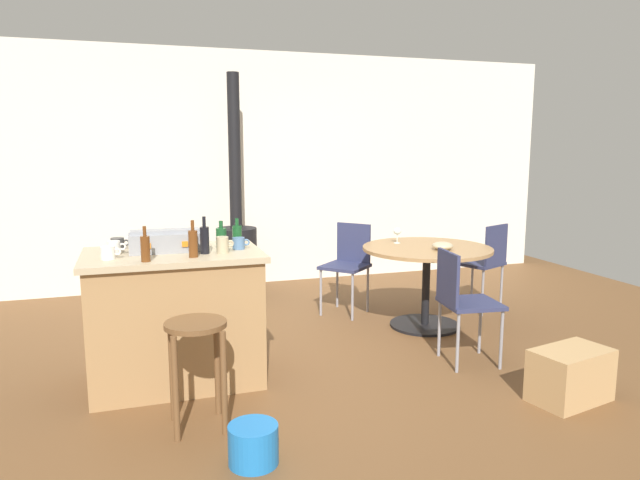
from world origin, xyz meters
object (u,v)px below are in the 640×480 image
at_px(folding_chair_far, 462,298).
at_px(bottle_4, 145,248).
at_px(folding_chair_left, 485,259).
at_px(toolbox, 166,241).
at_px(dining_table, 427,265).
at_px(cup_2, 118,244).
at_px(bottle_3, 205,239).
at_px(serving_bowl, 443,246).
at_px(cardboard_box, 570,375).
at_px(bottle_0, 221,237).
at_px(cup_0, 114,248).
at_px(cup_1, 223,245).
at_px(plastic_bucket, 253,444).
at_px(folding_chair_near, 348,261).
at_px(cup_4, 108,253).
at_px(bottle_1, 193,243).
at_px(kitchen_island, 175,317).
at_px(wood_stove, 237,243).
at_px(cup_3, 239,243).
at_px(wooden_stool, 196,349).
at_px(bottle_2, 237,235).
at_px(wine_glass, 397,232).

relative_size(folding_chair_far, bottle_4, 3.86).
distance_m(folding_chair_left, toolbox, 3.21).
bearing_deg(dining_table, cup_2, -172.25).
relative_size(folding_chair_far, bottle_3, 3.45).
relative_size(serving_bowl, cardboard_box, 0.35).
xyz_separation_m(dining_table, cardboard_box, (0.14, -1.68, -0.40)).
distance_m(bottle_0, cup_0, 0.72).
relative_size(folding_chair_left, cup_2, 6.95).
relative_size(cup_1, serving_bowl, 0.65).
relative_size(dining_table, bottle_0, 6.09).
bearing_deg(plastic_bucket, folding_chair_left, 37.04).
height_order(folding_chair_near, cup_4, cup_4).
distance_m(folding_chair_near, bottle_1, 2.23).
bearing_deg(folding_chair_near, kitchen_island, -144.84).
bearing_deg(wood_stove, cup_1, -101.82).
bearing_deg(cup_3, folding_chair_far, -10.74).
bearing_deg(wooden_stool, cup_1, 67.17).
relative_size(wooden_stool, cup_0, 5.40).
distance_m(bottle_3, bottle_4, 0.41).
relative_size(wood_stove, cup_0, 20.26).
height_order(dining_table, bottle_3, bottle_3).
height_order(wood_stove, cup_4, wood_stove).
bearing_deg(cup_4, wooden_stool, -52.11).
height_order(folding_chair_left, bottle_2, bottle_2).
bearing_deg(folding_chair_near, wooden_stool, -130.46).
distance_m(dining_table, toolbox, 2.38).
xyz_separation_m(kitchen_island, folding_chair_near, (1.73, 1.22, 0.06)).
distance_m(bottle_2, cup_2, 0.82).
relative_size(bottle_4, cup_0, 1.89).
xyz_separation_m(bottle_1, wine_glass, (1.96, 1.07, -0.17)).
bearing_deg(bottle_2, cup_4, -161.76).
distance_m(folding_chair_near, cup_1, 2.01).
relative_size(toolbox, bottle_0, 2.53).
height_order(wood_stove, cup_2, wood_stove).
relative_size(bottle_0, cup_2, 1.50).
bearing_deg(folding_chair_far, cup_4, 175.49).
distance_m(toolbox, bottle_0, 0.39).
xyz_separation_m(kitchen_island, bottle_1, (0.12, -0.23, 0.55)).
distance_m(folding_chair_far, cup_0, 2.49).
distance_m(wooden_stool, dining_table, 2.53).
height_order(bottle_4, plastic_bucket, bottle_4).
distance_m(cup_2, plastic_bucket, 1.79).
bearing_deg(bottle_4, cardboard_box, -17.98).
relative_size(kitchen_island, wine_glass, 8.22).
xyz_separation_m(toolbox, cup_3, (0.49, -0.05, -0.03)).
distance_m(wood_stove, cup_4, 2.71).
bearing_deg(cup_0, serving_bowl, 7.84).
height_order(folding_chair_left, toolbox, toolbox).
height_order(kitchen_island, wooden_stool, kitchen_island).
relative_size(dining_table, cup_2, 9.14).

